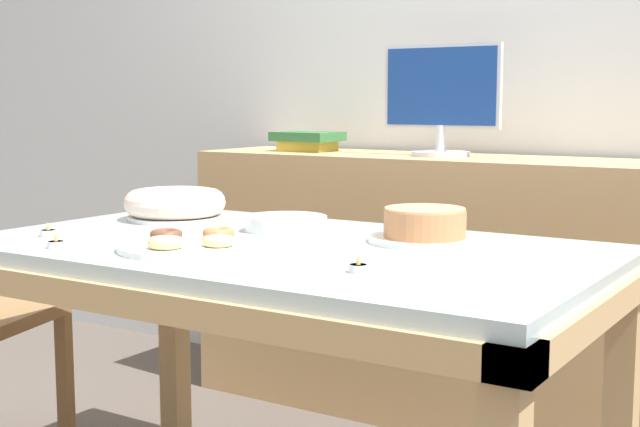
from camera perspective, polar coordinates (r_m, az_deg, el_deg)
wall_back at (r=3.31m, az=11.83°, el=10.50°), size 8.00×0.10×2.60m
dining_table at (r=2.10m, az=-2.29°, el=-4.59°), size 1.51×0.89×0.77m
sideboard at (r=3.09m, az=9.45°, el=-4.91°), size 2.01×0.44×0.91m
computer_monitor at (r=3.07m, az=7.78°, el=7.19°), size 0.42×0.20×0.38m
book_stack at (r=3.34m, az=-0.80°, el=4.69°), size 0.24×0.19×0.07m
cake_chocolate_round at (r=2.11m, az=6.72°, el=-0.85°), size 0.27×0.27×0.08m
cake_golden_bundt at (r=2.53m, az=-9.26°, el=0.58°), size 0.28×0.28×0.09m
pastry_platter at (r=2.02m, az=-8.02°, el=-1.96°), size 0.35×0.35×0.04m
plate_stack at (r=2.28m, az=-2.19°, el=-0.66°), size 0.21×0.21×0.04m
tealight_centre at (r=2.29m, az=-17.00°, el=-1.16°), size 0.04×0.04×0.04m
tealight_near_cakes at (r=1.74m, az=2.46°, el=-3.46°), size 0.04×0.04×0.04m
tealight_near_front at (r=2.11m, az=-16.54°, el=-1.87°), size 0.04×0.04×0.04m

